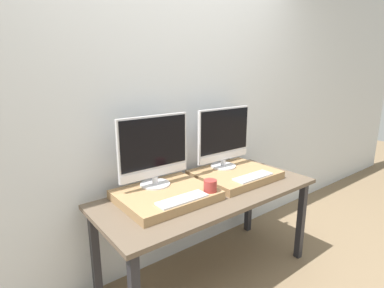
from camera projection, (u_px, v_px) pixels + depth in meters
The scene contains 9 objects.
wall_back at pixel (176, 103), 2.32m from camera, with size 8.00×0.04×2.60m.
workbench at pixel (210, 200), 2.16m from camera, with size 1.64×0.69×0.70m.
wooden_riser_left at pixel (166, 195), 1.99m from camera, with size 0.61×0.50×0.06m.
monitor_left at pixel (154, 150), 2.03m from camera, with size 0.53×0.21×0.49m.
keyboard_left at pixel (182, 199), 1.84m from camera, with size 0.34×0.11×0.01m.
mug at pixel (210, 186), 1.97m from camera, with size 0.09×0.09×0.08m.
wooden_riser_right at pixel (235, 175), 2.39m from camera, with size 0.61×0.50×0.06m.
monitor_right at pixel (224, 137), 2.42m from camera, with size 0.53×0.21×0.49m.
keyboard_right at pixel (253, 176), 2.23m from camera, with size 0.34×0.11×0.01m.
Camera 1 is at (-1.33, -1.15, 1.55)m, focal length 28.00 mm.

